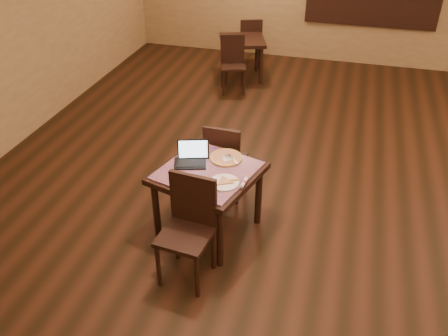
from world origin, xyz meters
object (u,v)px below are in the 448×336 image
(tiled_table, at_px, (208,178))
(laptop, at_px, (192,157))
(chair_main_near, at_px, (189,223))
(chair_main_far, at_px, (224,157))
(other_table_b_chair_near, at_px, (233,60))
(other_table_b_chair_far, at_px, (250,40))
(pizza_pan, at_px, (226,159))
(other_table_b, at_px, (242,46))

(tiled_table, xyz_separation_m, laptop, (-0.20, 0.10, 0.16))
(chair_main_near, height_order, chair_main_far, chair_main_near)
(other_table_b_chair_near, distance_m, other_table_b_chair_far, 1.08)
(laptop, bearing_deg, other_table_b_chair_near, 79.85)
(laptop, relative_size, other_table_b_chair_far, 0.40)
(tiled_table, distance_m, pizza_pan, 0.29)
(tiled_table, xyz_separation_m, other_table_b, (-0.66, 4.16, -0.07))
(tiled_table, height_order, other_table_b_chair_far, other_table_b_chair_far)
(other_table_b, distance_m, other_table_b_chair_far, 0.54)
(tiled_table, relative_size, other_table_b_chair_far, 1.24)
(chair_main_near, relative_size, other_table_b_chair_far, 1.12)
(chair_main_near, xyz_separation_m, other_table_b_chair_near, (-0.70, 4.23, -0.06))
(other_table_b, relative_size, other_table_b_chair_near, 1.05)
(pizza_pan, bearing_deg, laptop, -156.42)
(other_table_b_chair_near, bearing_deg, pizza_pan, -95.35)
(chair_main_far, distance_m, other_table_b_chair_near, 3.08)
(tiled_table, distance_m, laptop, 0.27)
(other_table_b, bearing_deg, other_table_b_chair_far, 68.41)
(tiled_table, distance_m, other_table_b_chair_near, 3.68)
(chair_main_near, bearing_deg, chair_main_far, 96.16)
(other_table_b, relative_size, other_table_b_chair_far, 1.05)
(laptop, bearing_deg, chair_main_far, 50.98)
(chair_main_far, relative_size, other_table_b_chair_near, 1.03)
(chair_main_far, bearing_deg, tiled_table, 91.75)
(chair_main_far, distance_m, other_table_b, 3.60)
(pizza_pan, bearing_deg, chair_main_far, 107.97)
(laptop, xyz_separation_m, other_table_b_chair_near, (-0.49, 3.52, -0.30))
(chair_main_far, bearing_deg, other_table_b, -77.87)
(pizza_pan, height_order, other_table_b_chair_far, other_table_b_chair_far)
(chair_main_far, relative_size, pizza_pan, 2.81)
(other_table_b, bearing_deg, pizza_pan, -97.51)
(chair_main_near, distance_m, laptop, 0.78)
(chair_main_near, distance_m, other_table_b, 4.81)
(tiled_table, distance_m, chair_main_far, 0.63)
(pizza_pan, bearing_deg, tiled_table, -116.57)
(tiled_table, relative_size, pizza_pan, 3.38)
(tiled_table, bearing_deg, other_table_b_chair_near, 116.93)
(tiled_table, bearing_deg, other_table_b_chair_far, 113.87)
(chair_main_far, xyz_separation_m, laptop, (-0.20, -0.52, 0.29))
(pizza_pan, relative_size, other_table_b, 0.35)
(chair_main_far, bearing_deg, other_table_b_chair_near, -75.55)
(tiled_table, xyz_separation_m, other_table_b_chair_near, (-0.69, 3.62, -0.14))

